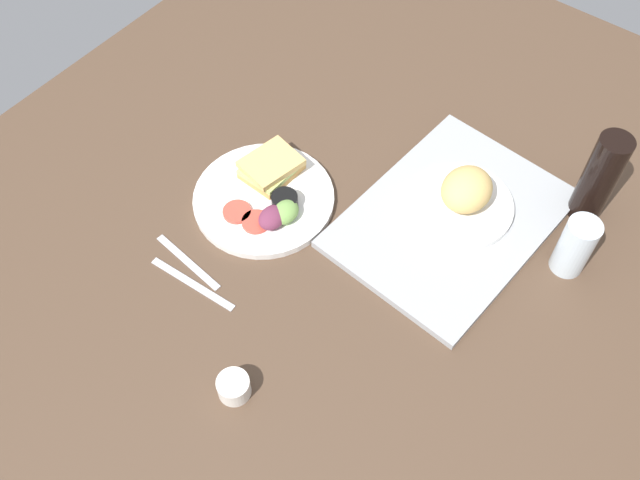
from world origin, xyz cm
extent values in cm
cube|color=#4C3828|center=(0.00, 0.00, -1.50)|extent=(190.00, 150.00, 3.00)
cube|color=#9EA0A3|center=(-19.20, 19.03, 0.80)|extent=(47.30, 36.22, 1.60)
cylinder|color=white|center=(-22.20, 19.03, 2.30)|extent=(21.00, 21.00, 1.40)
ellipsoid|color=#DBB266|center=(-22.96, 19.33, 6.73)|extent=(10.95, 9.46, 7.47)
cylinder|color=white|center=(-0.89, -13.39, 0.80)|extent=(28.24, 28.24, 1.60)
cube|color=tan|center=(-6.54, -15.93, 2.30)|extent=(11.39, 9.48, 1.40)
cube|color=#B2C66B|center=(-6.54, -15.93, 3.50)|extent=(11.28, 9.34, 1.00)
cube|color=#DBB266|center=(-6.54, -15.93, 4.70)|extent=(12.56, 10.99, 1.40)
cylinder|color=#D14738|center=(5.46, -14.80, 2.00)|extent=(5.60, 5.60, 0.80)
cylinder|color=#D14738|center=(5.04, -10.29, 2.00)|extent=(5.60, 5.60, 0.80)
cylinder|color=black|center=(-1.60, -8.45, 3.10)|extent=(5.20, 5.20, 3.00)
cylinder|color=#EFEACC|center=(-1.60, -8.45, 4.20)|extent=(4.26, 4.26, 0.60)
ellipsoid|color=#729E4C|center=(0.52, -6.61, 3.40)|extent=(6.00, 4.80, 3.60)
ellipsoid|color=#6B2D47|center=(3.06, -7.74, 3.40)|extent=(6.00, 4.80, 3.60)
cylinder|color=silver|center=(-23.73, 41.67, 6.41)|extent=(6.21, 6.21, 12.82)
cylinder|color=black|center=(-37.45, 38.63, 10.30)|extent=(6.40, 6.40, 20.61)
cylinder|color=silver|center=(33.22, 8.80, 2.00)|extent=(5.60, 5.60, 4.00)
cube|color=#B7B7BC|center=(19.11, -15.39, 0.25)|extent=(3.19, 17.05, 0.50)
cube|color=#B7B7BC|center=(22.11, -11.39, 0.25)|extent=(2.65, 19.05, 0.50)
camera|label=1|loc=(61.55, 48.52, 112.72)|focal=39.74mm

